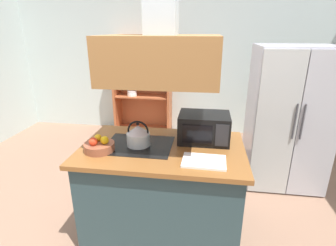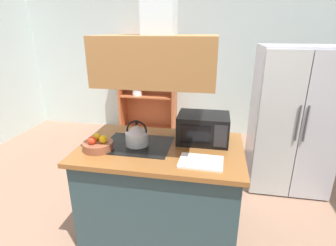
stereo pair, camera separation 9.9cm
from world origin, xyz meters
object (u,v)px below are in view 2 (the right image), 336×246
Objects in this scene: cutting_board at (201,162)px; microwave at (203,128)px; refrigerator at (291,120)px; kettle at (137,135)px; fruit_bowl at (98,145)px; dish_cabinet at (148,91)px.

microwave reaches higher than cutting_board.
kettle is at bearing -144.53° from refrigerator.
refrigerator reaches higher than microwave.
refrigerator is 6.63× the size of fruit_bowl.
microwave is (-0.01, 0.43, 0.12)m from cutting_board.
cutting_board is 1.31× the size of fruit_bowl.
microwave is (1.16, -2.41, 0.25)m from dish_cabinet.
kettle is (0.58, -2.60, 0.21)m from dish_cabinet.
kettle is 0.35m from fruit_bowl.
kettle is 0.50× the size of microwave.
fruit_bowl is (-0.88, -0.35, -0.08)m from microwave.
cutting_board is (1.17, -2.84, 0.13)m from dish_cabinet.
refrigerator is at bearing 53.87° from cutting_board.
dish_cabinet reaches higher than kettle.
microwave is at bearing 91.74° from cutting_board.
refrigerator is at bearing -34.04° from dish_cabinet.
microwave is at bearing -137.15° from refrigerator.
refrigerator is 1.39m from microwave.
fruit_bowl is at bearing -84.19° from dish_cabinet.
kettle is at bearing 158.04° from cutting_board.
fruit_bowl is (-1.89, -1.29, 0.09)m from refrigerator.
microwave is at bearing -64.26° from dish_cabinet.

